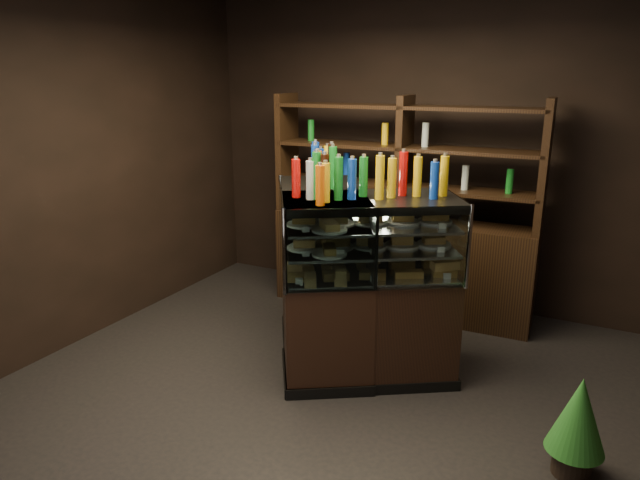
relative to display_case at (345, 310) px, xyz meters
The scene contains 7 objects.
ground 1.00m from the display_case, 69.05° to the right, with size 5.00×5.00×0.00m, color black.
room_shell 1.73m from the display_case, 69.05° to the right, with size 5.02×5.02×3.01m.
display_case is the anchor object (origin of this frame).
food_display 0.59m from the display_case, 102.80° to the right, with size 1.35×1.07×0.43m.
bottles_top 1.04m from the display_case, 77.20° to the left, with size 1.18×0.93×0.30m.
potted_conifer 1.76m from the display_case, 18.34° to the right, with size 0.32×0.32×0.68m.
back_shelving 1.23m from the display_case, 89.76° to the left, with size 2.43×0.52×2.00m.
Camera 1 is at (1.34, -2.80, 2.19)m, focal length 32.00 mm.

